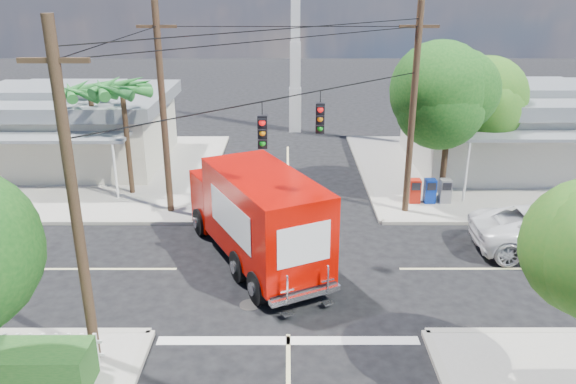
{
  "coord_description": "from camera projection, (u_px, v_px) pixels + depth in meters",
  "views": [
    {
      "loc": [
        -0.02,
        -17.85,
        9.6
      ],
      "look_at": [
        0.0,
        2.0,
        2.2
      ],
      "focal_mm": 35.0,
      "sensor_mm": 36.0,
      "label": 1
    }
  ],
  "objects": [
    {
      "name": "tree_ne_front",
      "position": [
        451.0,
        100.0,
        24.75
      ],
      "size": [
        4.21,
        4.14,
        6.66
      ],
      "color": "#422D1C",
      "rests_on": "sidewalk_ne"
    },
    {
      "name": "tree_ne_back",
      "position": [
        491.0,
        103.0,
        27.02
      ],
      "size": [
        3.77,
        3.66,
        5.82
      ],
      "color": "#422D1C",
      "rests_on": "sidewalk_ne"
    },
    {
      "name": "parked_car",
      "position": [
        555.0,
        231.0,
        21.08
      ],
      "size": [
        6.25,
        3.06,
        1.71
      ],
      "primitive_type": "imported",
      "rotation": [
        0.0,
        0.0,
        1.53
      ],
      "color": "silver",
      "rests_on": "ground"
    },
    {
      "name": "building_nw",
      "position": [
        71.0,
        126.0,
        30.97
      ],
      "size": [
        10.8,
        10.2,
        4.3
      ],
      "color": "beige",
      "rests_on": "sidewalk_nw"
    },
    {
      "name": "delivery_truck",
      "position": [
        256.0,
        215.0,
        20.13
      ],
      "size": [
        5.71,
        8.33,
        3.52
      ],
      "color": "black",
      "rests_on": "ground"
    },
    {
      "name": "utility_poles",
      "position": [
        244.0,
        131.0,
        19.95
      ],
      "size": [
        12.0,
        10.68,
        9.0
      ],
      "color": "#473321",
      "rests_on": "ground"
    },
    {
      "name": "palm_nw_back",
      "position": [
        90.0,
        93.0,
        26.87
      ],
      "size": [
        3.01,
        3.08,
        5.19
      ],
      "color": "#422D1C",
      "rests_on": "sidewalk_nw"
    },
    {
      "name": "radio_tower",
      "position": [
        295.0,
        47.0,
        36.85
      ],
      "size": [
        0.8,
        0.8,
        17.0
      ],
      "color": "silver",
      "rests_on": "ground"
    },
    {
      "name": "ground",
      "position": [
        288.0,
        269.0,
        20.08
      ],
      "size": [
        120.0,
        120.0,
        0.0
      ],
      "primitive_type": "plane",
      "color": "black",
      "rests_on": "ground"
    },
    {
      "name": "palm_nw_front",
      "position": [
        122.0,
        91.0,
        25.34
      ],
      "size": [
        3.01,
        3.08,
        5.59
      ],
      "color": "#422D1C",
      "rests_on": "sidewalk_nw"
    },
    {
      "name": "vending_boxes",
      "position": [
        430.0,
        191.0,
        25.66
      ],
      "size": [
        1.9,
        0.5,
        1.1
      ],
      "color": "#A3170A",
      "rests_on": "sidewalk_ne"
    },
    {
      "name": "sidewalk_ne",
      "position": [
        489.0,
        171.0,
        30.26
      ],
      "size": [
        14.12,
        14.12,
        0.14
      ],
      "color": "#9E998F",
      "rests_on": "ground"
    },
    {
      "name": "sidewalk_nw",
      "position": [
        86.0,
        172.0,
        30.24
      ],
      "size": [
        14.12,
        14.12,
        0.14
      ],
      "color": "#9E998F",
      "rests_on": "ground"
    },
    {
      "name": "building_ne",
      "position": [
        517.0,
        126.0,
        30.49
      ],
      "size": [
        11.8,
        10.2,
        4.5
      ],
      "color": "silver",
      "rests_on": "sidewalk_ne"
    },
    {
      "name": "road_markings",
      "position": [
        288.0,
        290.0,
        18.7
      ],
      "size": [
        32.0,
        32.0,
        0.01
      ],
      "color": "beige",
      "rests_on": "ground"
    }
  ]
}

